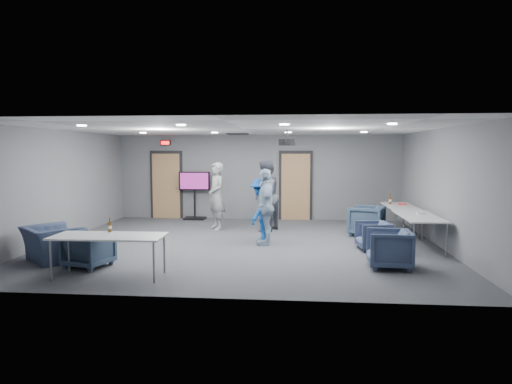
# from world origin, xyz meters

# --- Properties ---
(floor) EXTENTS (9.00, 9.00, 0.00)m
(floor) POSITION_xyz_m (0.00, 0.00, 0.00)
(floor) COLOR #36383E
(floor) RESTS_ON ground
(ceiling) EXTENTS (9.00, 9.00, 0.00)m
(ceiling) POSITION_xyz_m (0.00, 0.00, 2.70)
(ceiling) COLOR white
(ceiling) RESTS_ON wall_back
(wall_back) EXTENTS (9.00, 0.02, 2.70)m
(wall_back) POSITION_xyz_m (0.00, 4.00, 1.35)
(wall_back) COLOR slate
(wall_back) RESTS_ON floor
(wall_front) EXTENTS (9.00, 0.02, 2.70)m
(wall_front) POSITION_xyz_m (0.00, -4.00, 1.35)
(wall_front) COLOR slate
(wall_front) RESTS_ON floor
(wall_left) EXTENTS (0.02, 8.00, 2.70)m
(wall_left) POSITION_xyz_m (-4.50, 0.00, 1.35)
(wall_left) COLOR slate
(wall_left) RESTS_ON floor
(wall_right) EXTENTS (0.02, 8.00, 2.70)m
(wall_right) POSITION_xyz_m (4.50, 0.00, 1.35)
(wall_right) COLOR slate
(wall_right) RESTS_ON floor
(door_left) EXTENTS (1.06, 0.17, 2.24)m
(door_left) POSITION_xyz_m (-3.00, 3.95, 1.07)
(door_left) COLOR black
(door_left) RESTS_ON wall_back
(door_right) EXTENTS (1.06, 0.17, 2.24)m
(door_right) POSITION_xyz_m (1.20, 3.95, 1.07)
(door_right) COLOR black
(door_right) RESTS_ON wall_back
(exit_sign) EXTENTS (0.32, 0.08, 0.16)m
(exit_sign) POSITION_xyz_m (-3.00, 3.93, 2.45)
(exit_sign) COLOR black
(exit_sign) RESTS_ON wall_back
(hvac_diffuser) EXTENTS (0.60, 0.60, 0.03)m
(hvac_diffuser) POSITION_xyz_m (-0.50, 2.80, 2.69)
(hvac_diffuser) COLOR black
(hvac_diffuser) RESTS_ON ceiling
(downlights) EXTENTS (6.18, 3.78, 0.02)m
(downlights) POSITION_xyz_m (0.00, 0.00, 2.68)
(downlights) COLOR white
(downlights) RESTS_ON ceiling
(person_a) EXTENTS (0.74, 0.82, 1.87)m
(person_a) POSITION_xyz_m (-0.99, 1.95, 0.93)
(person_a) COLOR #949693
(person_a) RESTS_ON floor
(person_b) EXTENTS (1.03, 1.15, 1.95)m
(person_b) POSITION_xyz_m (0.39, 1.83, 0.98)
(person_b) COLOR #4E535E
(person_b) RESTS_ON floor
(person_c) EXTENTS (0.60, 1.10, 1.78)m
(person_c) POSITION_xyz_m (0.51, 0.05, 0.89)
(person_c) COLOR #A0B5CE
(person_c) RESTS_ON floor
(person_d) EXTENTS (0.82, 1.12, 1.56)m
(person_d) POSITION_xyz_m (0.40, 0.24, 0.78)
(person_d) COLOR #184A9C
(person_d) RESTS_ON floor
(chair_right_a) EXTENTS (1.08, 1.07, 0.78)m
(chair_right_a) POSITION_xyz_m (3.04, 1.38, 0.39)
(chair_right_a) COLOR #334459
(chair_right_a) RESTS_ON floor
(chair_right_b) EXTENTS (0.78, 0.76, 0.63)m
(chair_right_b) POSITION_xyz_m (2.94, -0.38, 0.32)
(chair_right_b) COLOR #37425F
(chair_right_b) RESTS_ON floor
(chair_right_c) EXTENTS (0.84, 0.82, 0.73)m
(chair_right_c) POSITION_xyz_m (2.98, -1.95, 0.36)
(chair_right_c) COLOR #394663
(chair_right_c) RESTS_ON floor
(chair_front_a) EXTENTS (0.91, 0.93, 0.69)m
(chair_front_a) POSITION_xyz_m (-2.65, -2.39, 0.34)
(chair_front_a) COLOR #324257
(chair_front_a) RESTS_ON floor
(chair_front_b) EXTENTS (1.42, 1.41, 0.69)m
(chair_front_b) POSITION_xyz_m (-3.61, -2.00, 0.35)
(chair_front_b) COLOR #374360
(chair_front_b) RESTS_ON floor
(table_right_a) EXTENTS (0.74, 1.77, 0.73)m
(table_right_a) POSITION_xyz_m (4.00, 1.87, 0.68)
(table_right_a) COLOR #BABDBF
(table_right_a) RESTS_ON floor
(table_right_b) EXTENTS (0.82, 1.97, 0.73)m
(table_right_b) POSITION_xyz_m (4.00, -0.03, 0.69)
(table_right_b) COLOR #BABDBF
(table_right_b) RESTS_ON floor
(table_front_left) EXTENTS (1.95, 0.84, 0.73)m
(table_front_left) POSITION_xyz_m (-2.00, -3.00, 0.69)
(table_front_left) COLOR #BABDBF
(table_front_left) RESTS_ON floor
(bottle_front) EXTENTS (0.07, 0.07, 0.25)m
(bottle_front) POSITION_xyz_m (-2.11, -2.68, 0.82)
(bottle_front) COLOR #58360F
(bottle_front) RESTS_ON table_front_left
(bottle_right) EXTENTS (0.08, 0.08, 0.29)m
(bottle_right) POSITION_xyz_m (3.80, 2.21, 0.84)
(bottle_right) COLOR #58360F
(bottle_right) RESTS_ON table_right_a
(snack_box) EXTENTS (0.21, 0.14, 0.05)m
(snack_box) POSITION_xyz_m (4.09, 2.04, 0.75)
(snack_box) COLOR red
(snack_box) RESTS_ON table_right_a
(wrapper) EXTENTS (0.20, 0.14, 0.04)m
(wrapper) POSITION_xyz_m (4.12, 0.26, 0.75)
(wrapper) COLOR silver
(wrapper) RESTS_ON table_right_b
(tv_stand) EXTENTS (1.00, 0.48, 1.53)m
(tv_stand) POSITION_xyz_m (-2.02, 3.75, 0.87)
(tv_stand) COLOR black
(tv_stand) RESTS_ON floor
(projector) EXTENTS (0.41, 0.38, 0.37)m
(projector) POSITION_xyz_m (0.99, 0.72, 2.40)
(projector) COLOR black
(projector) RESTS_ON ceiling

